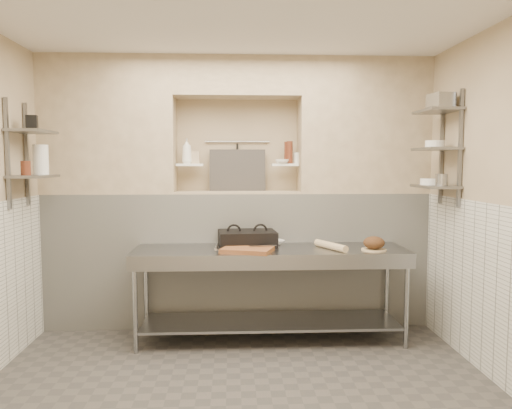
{
  "coord_description": "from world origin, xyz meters",
  "views": [
    {
      "loc": [
        -0.07,
        -3.52,
        1.72
      ],
      "look_at": [
        0.15,
        0.9,
        1.35
      ],
      "focal_mm": 35.0,
      "sensor_mm": 36.0,
      "label": 1
    }
  ],
  "objects": [
    {
      "name": "floor",
      "position": [
        0.0,
        0.0,
        -0.05
      ],
      "size": [
        4.0,
        3.9,
        0.1
      ],
      "primitive_type": "cube",
      "color": "#47423F",
      "rests_on": "ground"
    },
    {
      "name": "wall_back",
      "position": [
        0.0,
        2.0,
        1.4
      ],
      "size": [
        4.0,
        0.1,
        2.8
      ],
      "primitive_type": "cube",
      "color": "tan",
      "rests_on": "ground"
    },
    {
      "name": "wall_front",
      "position": [
        0.0,
        -2.0,
        1.4
      ],
      "size": [
        4.0,
        0.1,
        2.8
      ],
      "primitive_type": "cube",
      "color": "tan",
      "rests_on": "ground"
    },
    {
      "name": "backwall_lower",
      "position": [
        0.0,
        1.75,
        0.7
      ],
      "size": [
        4.0,
        0.4,
        1.4
      ],
      "primitive_type": "cube",
      "color": "silver",
      "rests_on": "floor"
    },
    {
      "name": "alcove_sill",
      "position": [
        0.0,
        1.75,
        1.41
      ],
      "size": [
        1.3,
        0.4,
        0.02
      ],
      "primitive_type": "cube",
      "color": "tan",
      "rests_on": "backwall_lower"
    },
    {
      "name": "backwall_pillar_left",
      "position": [
        -1.33,
        1.75,
        2.1
      ],
      "size": [
        1.35,
        0.4,
        1.4
      ],
      "primitive_type": "cube",
      "color": "tan",
      "rests_on": "backwall_lower"
    },
    {
      "name": "backwall_pillar_right",
      "position": [
        1.33,
        1.75,
        2.1
      ],
      "size": [
        1.35,
        0.4,
        1.4
      ],
      "primitive_type": "cube",
      "color": "tan",
      "rests_on": "backwall_lower"
    },
    {
      "name": "backwall_header",
      "position": [
        0.0,
        1.75,
        2.6
      ],
      "size": [
        1.3,
        0.4,
        0.4
      ],
      "primitive_type": "cube",
      "color": "tan",
      "rests_on": "backwall_lower"
    },
    {
      "name": "wainscot_right",
      "position": [
        1.99,
        0.0,
        0.7
      ],
      "size": [
        0.02,
        3.9,
        1.4
      ],
      "primitive_type": "cube",
      "color": "silver",
      "rests_on": "floor"
    },
    {
      "name": "alcove_shelf_left",
      "position": [
        -0.5,
        1.75,
        1.7
      ],
      "size": [
        0.28,
        0.16,
        0.02
      ],
      "primitive_type": "cube",
      "color": "white",
      "rests_on": "backwall_lower"
    },
    {
      "name": "alcove_shelf_right",
      "position": [
        0.5,
        1.75,
        1.7
      ],
      "size": [
        0.28,
        0.16,
        0.02
      ],
      "primitive_type": "cube",
      "color": "white",
      "rests_on": "backwall_lower"
    },
    {
      "name": "utensil_rail",
      "position": [
        0.0,
        1.92,
        1.95
      ],
      "size": [
        0.7,
        0.02,
        0.02
      ],
      "primitive_type": "cylinder",
      "rotation": [
        0.0,
        1.57,
        0.0
      ],
      "color": "gray",
      "rests_on": "wall_back"
    },
    {
      "name": "hanging_steel",
      "position": [
        0.0,
        1.9,
        1.78
      ],
      "size": [
        0.02,
        0.02,
        0.3
      ],
      "primitive_type": "cylinder",
      "color": "black",
      "rests_on": "utensil_rail"
    },
    {
      "name": "splash_panel",
      "position": [
        0.0,
        1.85,
        1.64
      ],
      "size": [
        0.6,
        0.08,
        0.45
      ],
      "primitive_type": "cube",
      "rotation": [
        -0.14,
        0.0,
        0.0
      ],
      "color": "#383330",
      "rests_on": "alcove_sill"
    },
    {
      "name": "shelf_rail_left_a",
      "position": [
        -1.98,
        1.25,
        1.8
      ],
      "size": [
        0.03,
        0.03,
        0.95
      ],
      "primitive_type": "cube",
      "color": "slate",
      "rests_on": "wall_left"
    },
    {
      "name": "shelf_rail_left_b",
      "position": [
        -1.98,
        0.85,
        1.8
      ],
      "size": [
        0.03,
        0.03,
        0.95
      ],
      "primitive_type": "cube",
      "color": "slate",
      "rests_on": "wall_left"
    },
    {
      "name": "wall_shelf_left_lower",
      "position": [
        -1.84,
        1.05,
        1.6
      ],
      "size": [
        0.3,
        0.5,
        0.02
      ],
      "primitive_type": "cube",
      "color": "slate",
      "rests_on": "wall_left"
    },
    {
      "name": "wall_shelf_left_upper",
      "position": [
        -1.84,
        1.05,
        2.0
      ],
      "size": [
        0.3,
        0.5,
        0.03
      ],
      "primitive_type": "cube",
      "color": "slate",
      "rests_on": "wall_left"
    },
    {
      "name": "shelf_rail_right_a",
      "position": [
        1.98,
        1.25,
        1.85
      ],
      "size": [
        0.03,
        0.03,
        1.05
      ],
      "primitive_type": "cube",
      "color": "slate",
      "rests_on": "wall_right"
    },
    {
      "name": "shelf_rail_right_b",
      "position": [
        1.98,
        0.85,
        1.85
      ],
      "size": [
        0.03,
        0.03,
        1.05
      ],
      "primitive_type": "cube",
      "color": "slate",
      "rests_on": "wall_right"
    },
    {
      "name": "wall_shelf_right_lower",
      "position": [
        1.84,
        1.05,
        1.5
      ],
      "size": [
        0.3,
        0.5,
        0.02
      ],
      "primitive_type": "cube",
      "color": "slate",
      "rests_on": "wall_right"
    },
    {
      "name": "wall_shelf_right_mid",
      "position": [
        1.84,
        1.05,
        1.85
      ],
      "size": [
        0.3,
        0.5,
        0.02
      ],
      "primitive_type": "cube",
      "color": "slate",
      "rests_on": "wall_right"
    },
    {
      "name": "wall_shelf_right_upper",
      "position": [
        1.84,
        1.05,
        2.2
      ],
      "size": [
        0.3,
        0.5,
        0.03
      ],
      "primitive_type": "cube",
      "color": "slate",
      "rests_on": "wall_right"
    },
    {
      "name": "prep_table",
      "position": [
        0.3,
        1.18,
        0.64
      ],
      "size": [
        2.6,
        0.7,
        0.9
      ],
      "color": "gray",
      "rests_on": "floor"
    },
    {
      "name": "panini_press",
      "position": [
        0.09,
        1.34,
        0.98
      ],
      "size": [
        0.59,
        0.45,
        0.15
      ],
      "rotation": [
        0.0,
        0.0,
        0.08
      ],
      "color": "black",
      "rests_on": "prep_table"
    },
    {
      "name": "cutting_board",
      "position": [
        0.08,
        1.01,
        0.92
      ],
      "size": [
        0.52,
        0.44,
        0.04
      ],
      "primitive_type": "cube",
      "rotation": [
        0.0,
        0.0,
        -0.31
      ],
      "color": "brown",
      "rests_on": "prep_table"
    },
    {
      "name": "knife_blade",
      "position": [
        0.23,
        1.09,
        0.95
      ],
      "size": [
        0.26,
        0.07,
        0.01
      ],
      "primitive_type": "cube",
      "rotation": [
        0.0,
        0.0,
        0.17
      ],
      "color": "gray",
      "rests_on": "cutting_board"
    },
    {
      "name": "tongs",
      "position": [
        -0.2,
        0.97,
        0.96
      ],
      "size": [
        0.03,
        0.28,
        0.03
      ],
      "primitive_type": "cylinder",
      "rotation": [
        1.57,
        0.0,
        -0.03
      ],
      "color": "gray",
      "rests_on": "cutting_board"
    },
    {
      "name": "mixing_bowl",
      "position": [
        0.36,
        1.43,
        0.92
      ],
      "size": [
        0.26,
        0.26,
        0.05
      ],
      "primitive_type": "imported",
      "rotation": [
        0.0,
        0.0,
        0.42
      ],
      "color": "white",
      "rests_on": "prep_table"
    },
    {
      "name": "rolling_pin",
      "position": [
        0.88,
        1.12,
        0.93
      ],
      "size": [
        0.26,
        0.43,
        0.07
      ],
      "primitive_type": "cylinder",
      "rotation": [
        1.57,
        0.0,
        0.45
      ],
      "color": "#CEB686",
      "rests_on": "prep_table"
    },
    {
      "name": "bread_board",
      "position": [
        1.27,
        1.04,
        0.91
      ],
      "size": [
        0.24,
        0.24,
        0.01
      ],
      "primitive_type": "cylinder",
      "color": "#CEB686",
      "rests_on": "prep_table"
    },
    {
      "name": "bread_loaf",
      "position": [
        1.27,
        1.04,
        0.97
      ],
      "size": [
        0.2,
        0.2,
        0.12
      ],
      "primitive_type": "ellipsoid",
      "color": "#4C2D19",
      "rests_on": "bread_board"
    },
    {
      "name": "bottle_soap",
      "position": [
        -0.53,
        1.74,
        1.84
      ],
      "size": [
        0.11,
        0.11,
        0.26
      ],
      "primitive_type": "imported",
      "rotation": [
        0.0,
        0.0,
        0.08
      ],
      "color": "white",
      "rests_on": "alcove_shelf_left"
    },
    {
      "name": "jar_alcove",
      "position": [
        -0.44,
        1.78,
        1.78
      ],
      "size": [
        0.09,
        0.09,
        0.13
      ],
      "primitive_type": "cube",
      "color": "tan",
      "rests_on": "alcove_shelf_left"
    },
    {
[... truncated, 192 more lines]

